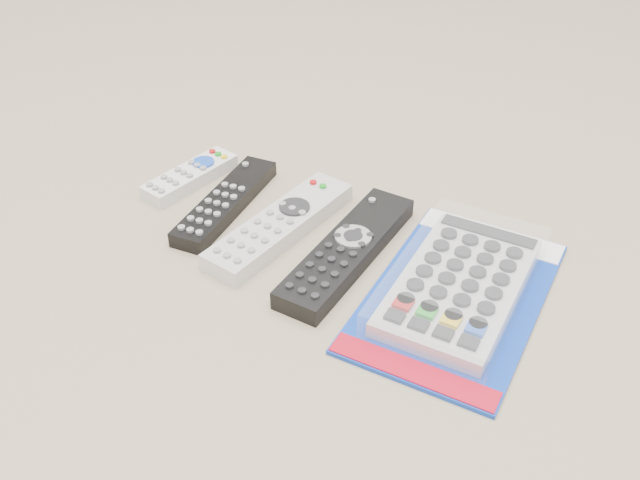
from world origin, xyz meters
The scene contains 5 objects.
remote_small_grey centered at (-0.20, 0.03, 0.01)m, with size 0.07×0.14×0.02m.
remote_slim_black centered at (-0.13, 0.00, 0.01)m, with size 0.06×0.20×0.02m.
remote_silver_dvd centered at (-0.04, -0.01, 0.01)m, with size 0.09×0.23×0.03m.
remote_large_black centered at (0.06, -0.02, 0.01)m, with size 0.07×0.24×0.03m.
jumbo_remote_packaged centered at (0.19, -0.02, 0.02)m, with size 0.17×0.29×0.04m.
Camera 1 is at (0.33, -0.61, 0.52)m, focal length 40.00 mm.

